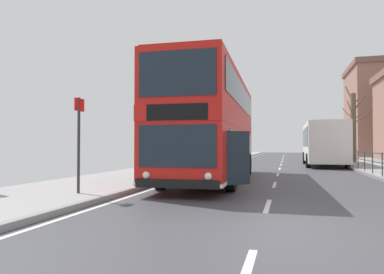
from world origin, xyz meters
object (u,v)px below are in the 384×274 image
double_decker_bus_main (213,127)px  bus_stop_sign_near (79,134)px  background_bus_far_lane (323,143)px  bare_tree_far_00 (354,126)px

double_decker_bus_main → bus_stop_sign_near: 6.44m
double_decker_bus_main → background_bus_far_lane: (5.62, 12.87, -0.60)m
background_bus_far_lane → bus_stop_sign_near: background_bus_far_lane is taller
background_bus_far_lane → bare_tree_far_00: bearing=54.8°
background_bus_far_lane → bare_tree_far_00: (2.71, 3.85, 1.43)m
double_decker_bus_main → bare_tree_far_00: bare_tree_far_00 is taller
bus_stop_sign_near → bare_tree_far_00: (10.98, 22.57, 1.31)m
bus_stop_sign_near → bare_tree_far_00: bare_tree_far_00 is taller
bare_tree_far_00 → bus_stop_sign_near: bearing=-115.9°
double_decker_bus_main → bare_tree_far_00: bearing=63.5°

